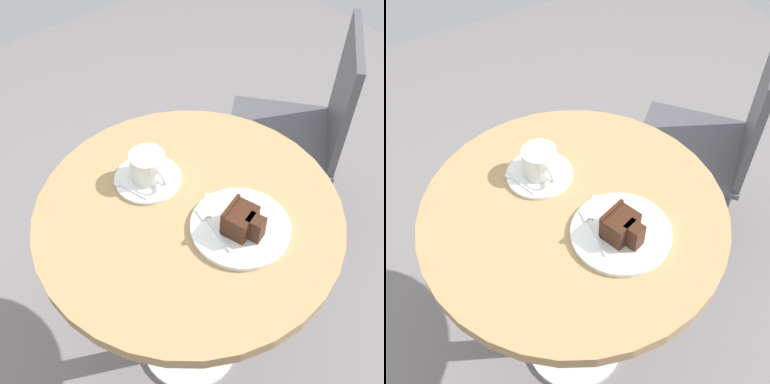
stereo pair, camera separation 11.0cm
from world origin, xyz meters
The scene contains 10 objects.
ground_plane centered at (0.00, 0.00, -0.01)m, with size 4.40×4.40×0.01m, color slate.
cafe_table centered at (0.00, 0.00, 0.61)m, with size 0.72×0.72×0.73m.
saucer centered at (-0.13, -0.02, 0.74)m, with size 0.16×0.16×0.01m.
coffee_cup centered at (-0.14, -0.02, 0.78)m, with size 0.12×0.09×0.07m.
teaspoon centered at (-0.14, -0.08, 0.75)m, with size 0.10×0.04×0.00m.
cake_plate centered at (0.12, 0.06, 0.74)m, with size 0.23×0.23×0.01m.
cake_slice centered at (0.13, 0.05, 0.78)m, with size 0.10×0.09×0.07m.
fork centered at (0.07, 0.01, 0.75)m, with size 0.14×0.04×0.00m.
napkin centered at (0.08, 0.05, 0.74)m, with size 0.18×0.18×0.00m.
cafe_chair centered at (-0.19, 0.67, 0.50)m, with size 0.54×0.54×0.84m.
Camera 2 is at (0.62, -0.34, 1.60)m, focal length 45.00 mm.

